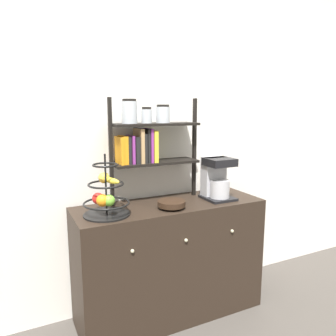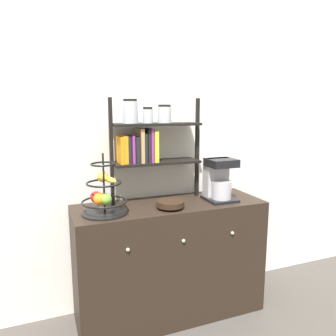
# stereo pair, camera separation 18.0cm
# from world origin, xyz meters

# --- Properties ---
(ground_plane) EXTENTS (12.00, 12.00, 0.00)m
(ground_plane) POSITION_xyz_m (0.00, 0.00, 0.00)
(ground_plane) COLOR #47423D
(wall_back) EXTENTS (7.00, 0.05, 2.60)m
(wall_back) POSITION_xyz_m (0.00, 0.50, 1.30)
(wall_back) COLOR silver
(wall_back) RESTS_ON ground_plane
(sideboard) EXTENTS (1.34, 0.47, 0.84)m
(sideboard) POSITION_xyz_m (0.00, 0.23, 0.42)
(sideboard) COLOR black
(sideboard) RESTS_ON ground_plane
(coffee_maker) EXTENTS (0.21, 0.23, 0.31)m
(coffee_maker) POSITION_xyz_m (0.37, 0.20, 0.99)
(coffee_maker) COLOR black
(coffee_maker) RESTS_ON sideboard
(fruit_stand) EXTENTS (0.29, 0.29, 0.39)m
(fruit_stand) POSITION_xyz_m (-0.47, 0.17, 0.97)
(fruit_stand) COLOR black
(fruit_stand) RESTS_ON sideboard
(wooden_bowl) EXTENTS (0.19, 0.19, 0.05)m
(wooden_bowl) POSITION_xyz_m (-0.04, 0.13, 0.87)
(wooden_bowl) COLOR black
(wooden_bowl) RESTS_ON sideboard
(shelf_hutch) EXTENTS (0.67, 0.20, 0.73)m
(shelf_hutch) POSITION_xyz_m (-0.13, 0.36, 1.29)
(shelf_hutch) COLOR black
(shelf_hutch) RESTS_ON sideboard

